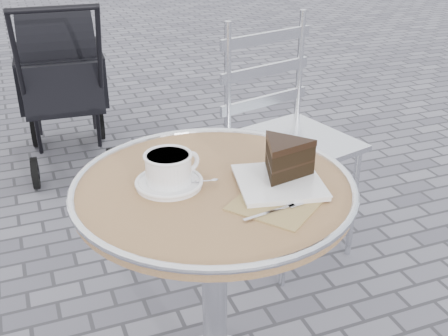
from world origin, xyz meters
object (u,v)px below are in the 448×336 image
object	(u,v)px
cake_plate_set	(283,164)
baby_stroller	(62,85)
cappuccino_set	(169,171)
cafe_table	(214,239)
bistro_chair	(277,112)

from	to	relation	value
cake_plate_set	baby_stroller	distance (m)	2.01
cappuccino_set	cake_plate_set	distance (m)	0.28
cafe_table	cappuccino_set	world-z (taller)	cappuccino_set
cake_plate_set	bistro_chair	size ratio (longest dim) A/B	0.34
cake_plate_set	bistro_chair	distance (m)	0.87
bistro_chair	cafe_table	bearing A→B (deg)	-140.36
cake_plate_set	baby_stroller	bearing A→B (deg)	111.94
bistro_chair	baby_stroller	xyz separation A→B (m)	(-0.72, 1.18, -0.17)
cappuccino_set	bistro_chair	world-z (taller)	bistro_chair
cafe_table	bistro_chair	size ratio (longest dim) A/B	0.77
cappuccino_set	baby_stroller	distance (m)	1.89
cafe_table	bistro_chair	distance (m)	0.90
bistro_chair	baby_stroller	size ratio (longest dim) A/B	1.01
cappuccino_set	baby_stroller	size ratio (longest dim) A/B	0.20
cafe_table	bistro_chair	xyz separation A→B (m)	(0.54, 0.72, 0.03)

